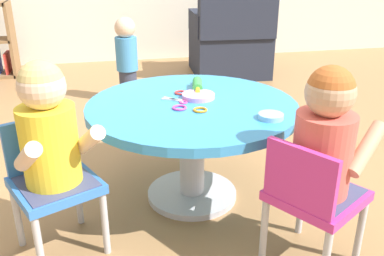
{
  "coord_description": "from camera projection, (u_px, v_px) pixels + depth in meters",
  "views": [
    {
      "loc": [
        -0.38,
        -1.78,
        1.13
      ],
      "look_at": [
        0.0,
        0.0,
        0.37
      ],
      "focal_mm": 39.55,
      "sensor_mm": 36.0,
      "label": 1
    }
  ],
  "objects": [
    {
      "name": "ground_plane",
      "position": [
        192.0,
        196.0,
        2.12
      ],
      "size": [
        10.0,
        10.0,
        0.0
      ],
      "primitive_type": "plane",
      "color": "#9E7247"
    },
    {
      "name": "craft_table",
      "position": [
        192.0,
        125.0,
        1.97
      ],
      "size": [
        0.96,
        0.96,
        0.49
      ],
      "color": "silver",
      "rests_on": "ground"
    },
    {
      "name": "child_chair_left",
      "position": [
        52.0,
        180.0,
        1.65
      ],
      "size": [
        0.4,
        0.4,
        0.54
      ],
      "color": "#B7B7BC",
      "rests_on": "ground"
    },
    {
      "name": "seated_child_left",
      "position": [
        48.0,
        130.0,
        1.53
      ],
      "size": [
        0.39,
        0.43,
        0.51
      ],
      "color": "#3F4772",
      "rests_on": "ground"
    },
    {
      "name": "child_chair_right",
      "position": [
        312.0,
        197.0,
        1.54
      ],
      "size": [
        0.41,
        0.41,
        0.54
      ],
      "color": "#B7B7BC",
      "rests_on": "ground"
    },
    {
      "name": "seated_child_right",
      "position": [
        325.0,
        137.0,
        1.47
      ],
      "size": [
        0.44,
        0.41,
        0.51
      ],
      "color": "#3F4772",
      "rests_on": "ground"
    },
    {
      "name": "armchair_dark",
      "position": [
        230.0,
        43.0,
        4.09
      ],
      "size": [
        0.75,
        0.76,
        0.85
      ],
      "color": "#232838",
      "rests_on": "ground"
    },
    {
      "name": "toddler_standing",
      "position": [
        127.0,
        57.0,
        3.32
      ],
      "size": [
        0.17,
        0.17,
        0.67
      ],
      "color": "#33384C",
      "rests_on": "ground"
    },
    {
      "name": "rolling_pin",
      "position": [
        197.0,
        85.0,
        2.1
      ],
      "size": [
        0.08,
        0.23,
        0.05
      ],
      "color": "green",
      "rests_on": "craft_table"
    },
    {
      "name": "craft_scissors",
      "position": [
        180.0,
        100.0,
        1.95
      ],
      "size": [
        0.14,
        0.12,
        0.01
      ],
      "color": "silver",
      "rests_on": "craft_table"
    },
    {
      "name": "playdough_blob_0",
      "position": [
        271.0,
        116.0,
        1.74
      ],
      "size": [
        0.1,
        0.1,
        0.02
      ],
      "primitive_type": "cylinder",
      "color": "#8CCCF2",
      "rests_on": "craft_table"
    },
    {
      "name": "playdough_blob_1",
      "position": [
        198.0,
        96.0,
        1.99
      ],
      "size": [
        0.15,
        0.15,
        0.02
      ],
      "primitive_type": "cylinder",
      "color": "#CC99E5",
      "rests_on": "craft_table"
    },
    {
      "name": "cookie_cutter_0",
      "position": [
        179.0,
        108.0,
        1.85
      ],
      "size": [
        0.06,
        0.06,
        0.01
      ],
      "primitive_type": "torus",
      "color": "#D83FA5",
      "rests_on": "craft_table"
    },
    {
      "name": "cookie_cutter_1",
      "position": [
        180.0,
        93.0,
        2.05
      ],
      "size": [
        0.06,
        0.06,
        0.01
      ],
      "primitive_type": "torus",
      "color": "red",
      "rests_on": "craft_table"
    },
    {
      "name": "cookie_cutter_2",
      "position": [
        200.0,
        110.0,
        1.83
      ],
      "size": [
        0.06,
        0.06,
        0.01
      ],
      "primitive_type": "torus",
      "color": "orange",
      "rests_on": "craft_table"
    }
  ]
}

